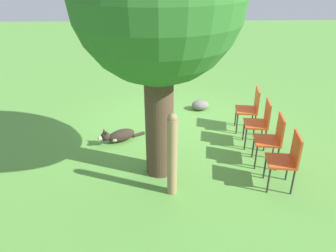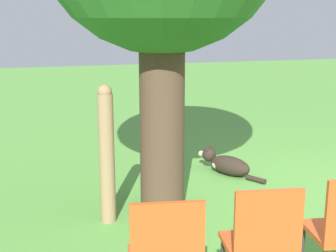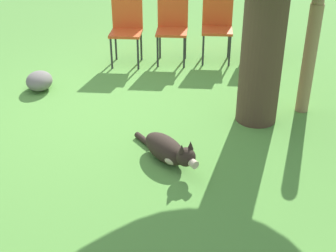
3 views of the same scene
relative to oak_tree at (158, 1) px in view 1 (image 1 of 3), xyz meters
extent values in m
plane|color=#56933D|center=(-0.35, -1.35, -2.76)|extent=(30.00, 30.00, 0.00)
cylinder|color=#4C3828|center=(0.00, 0.00, -1.69)|extent=(0.46, 0.46, 2.15)
ellipsoid|color=#2D231C|center=(0.76, -1.09, -2.64)|extent=(0.63, 0.52, 0.24)
ellipsoid|color=#C6B293|center=(0.90, -1.01, -2.66)|extent=(0.29, 0.29, 0.14)
sphere|color=#2D231C|center=(1.05, -0.92, -2.57)|extent=(0.25, 0.25, 0.18)
cylinder|color=#C6B293|center=(1.14, -0.86, -2.58)|extent=(0.11, 0.11, 0.08)
cone|color=#2D231C|center=(1.02, -0.87, -2.46)|extent=(0.06, 0.06, 0.08)
cone|color=#2D231C|center=(1.08, -0.96, -2.46)|extent=(0.06, 0.06, 0.08)
cylinder|color=#2D231C|center=(0.43, -1.30, -2.73)|extent=(0.25, 0.19, 0.06)
cylinder|color=#937551|center=(-0.18, 0.60, -2.13)|extent=(0.15, 0.15, 1.27)
sphere|color=#937551|center=(-0.18, 0.60, -1.47)|extent=(0.13, 0.13, 0.13)
cube|color=#D14C1E|center=(-1.83, -1.48, -2.30)|extent=(0.48, 0.50, 0.04)
cube|color=#D14C1E|center=(-2.02, -1.45, -2.05)|extent=(0.10, 0.44, 0.45)
cylinder|color=#2D2D2D|center=(-1.62, -1.32, -2.54)|extent=(0.03, 0.03, 0.45)
cylinder|color=#2D2D2D|center=(-1.68, -1.69, -2.54)|extent=(0.03, 0.03, 0.45)
cylinder|color=#2D2D2D|center=(-1.98, -1.27, -2.54)|extent=(0.03, 0.03, 0.45)
cylinder|color=#2D2D2D|center=(-2.03, -1.64, -2.54)|extent=(0.03, 0.03, 0.45)
cube|color=#D14C1E|center=(-1.84, -0.82, -2.30)|extent=(0.48, 0.50, 0.04)
cube|color=#D14C1E|center=(-2.03, -0.79, -2.05)|extent=(0.10, 0.44, 0.45)
cylinder|color=#2D2D2D|center=(-1.64, -0.66, -2.54)|extent=(0.03, 0.03, 0.45)
cylinder|color=#2D2D2D|center=(-1.69, -1.04, -2.54)|extent=(0.03, 0.03, 0.45)
cylinder|color=#2D2D2D|center=(-1.99, -0.61, -2.54)|extent=(0.03, 0.03, 0.45)
cylinder|color=#2D2D2D|center=(-2.05, -0.98, -2.54)|extent=(0.03, 0.03, 0.45)
cube|color=#D14C1E|center=(-1.86, -0.16, -2.30)|extent=(0.48, 0.50, 0.04)
cube|color=#D14C1E|center=(-2.05, -0.14, -2.05)|extent=(0.10, 0.44, 0.45)
cylinder|color=#2D2D2D|center=(-1.65, 0.00, -2.54)|extent=(0.03, 0.03, 0.45)
cylinder|color=#2D2D2D|center=(-1.71, -0.38, -2.54)|extent=(0.03, 0.03, 0.45)
cylinder|color=#2D2D2D|center=(-2.01, 0.05, -2.54)|extent=(0.03, 0.03, 0.45)
cylinder|color=#2D2D2D|center=(-2.07, -0.33, -2.54)|extent=(0.03, 0.03, 0.45)
cube|color=#D14C1E|center=(-1.88, 0.49, -2.30)|extent=(0.48, 0.50, 0.04)
cube|color=#D14C1E|center=(-2.07, 0.52, -2.05)|extent=(0.10, 0.44, 0.45)
cylinder|color=#2D2D2D|center=(-1.67, 0.66, -2.54)|extent=(0.03, 0.03, 0.45)
cylinder|color=#2D2D2D|center=(-1.73, 0.28, -2.54)|extent=(0.03, 0.03, 0.45)
cylinder|color=#2D2D2D|center=(-2.03, 0.71, -2.54)|extent=(0.03, 0.03, 0.45)
cylinder|color=#2D2D2D|center=(-2.08, 0.33, -2.54)|extent=(0.03, 0.03, 0.45)
sphere|color=#CCE033|center=(0.02, -3.05, -2.73)|extent=(0.07, 0.07, 0.07)
ellipsoid|color=slate|center=(-1.02, -2.61, -2.65)|extent=(0.41, 0.33, 0.24)
camera|label=1|loc=(0.02, 4.73, 0.46)|focal=35.00mm
camera|label=2|loc=(-4.47, 1.20, -0.79)|focal=50.00mm
camera|label=3|loc=(4.66, -1.34, -0.23)|focal=50.00mm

